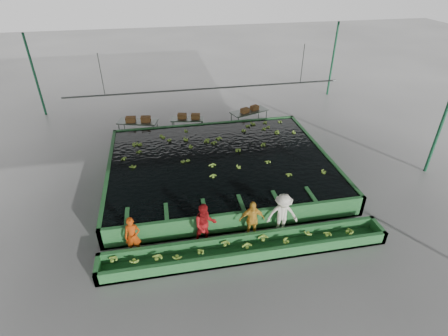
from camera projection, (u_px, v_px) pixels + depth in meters
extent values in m
plane|color=slate|center=(226.00, 194.00, 15.13)|extent=(80.00, 80.00, 0.00)
cube|color=gray|center=(227.00, 80.00, 12.48)|extent=(20.00, 22.00, 0.04)
cube|color=black|center=(220.00, 159.00, 15.93)|extent=(9.70, 7.70, 0.00)
cylinder|color=#59605B|center=(207.00, 89.00, 17.71)|extent=(0.08, 0.08, 14.00)
cylinder|color=#59605B|center=(101.00, 75.00, 16.37)|extent=(0.04, 0.04, 2.00)
cylinder|color=#59605B|center=(302.00, 64.00, 17.99)|extent=(0.04, 0.04, 2.00)
imported|color=#BF3D0A|center=(133.00, 236.00, 11.78)|extent=(0.57, 0.40, 1.49)
imported|color=#A11316|center=(205.00, 225.00, 12.13)|extent=(0.88, 0.71, 1.69)
imported|color=gold|center=(252.00, 220.00, 12.43)|extent=(0.95, 0.44, 1.58)
imported|color=white|center=(282.00, 214.00, 12.58)|extent=(1.20, 0.82, 1.72)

